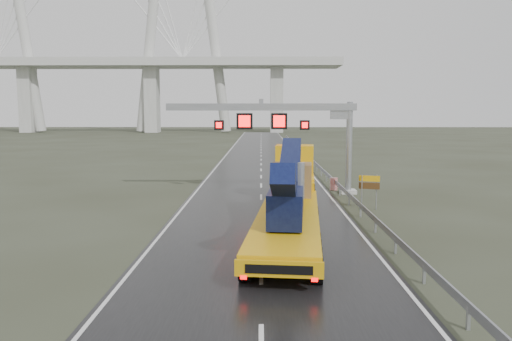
{
  "coord_description": "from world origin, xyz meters",
  "views": [
    {
      "loc": [
        -0.02,
        -21.12,
        6.37
      ],
      "look_at": [
        -0.29,
        6.11,
        3.2
      ],
      "focal_mm": 35.0,
      "sensor_mm": 36.0,
      "label": 1
    }
  ],
  "objects_px": {
    "sign_gantry": "(288,122)",
    "striped_barrier": "(334,184)",
    "heavy_haul_truck": "(291,189)",
    "exit_sign_pair": "(369,185)"
  },
  "relations": [
    {
      "from": "sign_gantry",
      "to": "striped_barrier",
      "type": "xyz_separation_m",
      "value": [
        3.9,
        1.67,
        -5.1
      ]
    },
    {
      "from": "exit_sign_pair",
      "to": "striped_barrier",
      "type": "bearing_deg",
      "value": 115.04
    },
    {
      "from": "heavy_haul_truck",
      "to": "exit_sign_pair",
      "type": "distance_m",
      "value": 6.4
    },
    {
      "from": "sign_gantry",
      "to": "exit_sign_pair",
      "type": "distance_m",
      "value": 9.24
    },
    {
      "from": "heavy_haul_truck",
      "to": "striped_barrier",
      "type": "bearing_deg",
      "value": 75.68
    },
    {
      "from": "exit_sign_pair",
      "to": "striped_barrier",
      "type": "distance_m",
      "value": 8.48
    },
    {
      "from": "sign_gantry",
      "to": "exit_sign_pair",
      "type": "xyz_separation_m",
      "value": [
        5.0,
        -6.66,
        -4.0
      ]
    },
    {
      "from": "sign_gantry",
      "to": "heavy_haul_truck",
      "type": "distance_m",
      "value": 10.84
    },
    {
      "from": "sign_gantry",
      "to": "striped_barrier",
      "type": "bearing_deg",
      "value": 23.21
    },
    {
      "from": "sign_gantry",
      "to": "heavy_haul_truck",
      "type": "relative_size",
      "value": 0.72
    }
  ]
}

